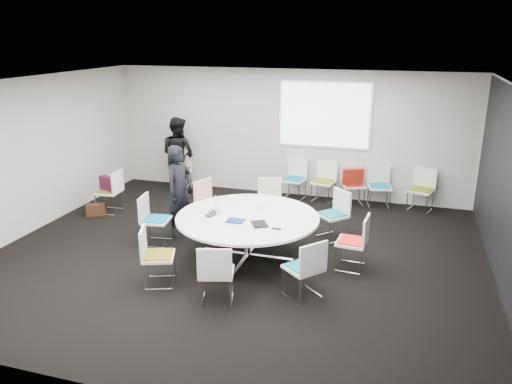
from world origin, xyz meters
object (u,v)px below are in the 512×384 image
(laptop, at_px, (215,214))
(conference_table, at_px, (248,227))
(chair_spare_left, at_px, (110,199))
(cup, at_px, (261,207))
(chair_back_d, at_px, (379,194))
(chair_ring_a, at_px, (352,252))
(chair_back_b, at_px, (323,189))
(chair_ring_e, at_px, (156,229))
(chair_back_e, at_px, (420,198))
(chair_ring_b, at_px, (332,224))
(chair_back_a, at_px, (294,187))
(chair_ring_g, at_px, (217,284))
(chair_person_back, at_px, (182,177))
(chair_ring_d, at_px, (210,212))
(person_main, at_px, (180,191))
(chair_ring_c, at_px, (269,211))
(brown_bag, at_px, (96,210))
(maroon_bag, at_px, (108,183))
(person_back, at_px, (178,154))
(chair_back_c, at_px, (353,192))
(chair_ring_h, at_px, (304,279))
(chair_ring_f, at_px, (158,267))

(laptop, bearing_deg, conference_table, -76.18)
(chair_spare_left, distance_m, laptop, 3.17)
(chair_spare_left, distance_m, cup, 3.61)
(chair_back_d, bearing_deg, chair_ring_a, 75.18)
(chair_back_b, relative_size, chair_spare_left, 1.00)
(chair_ring_e, height_order, chair_back_e, same)
(chair_ring_b, height_order, chair_back_a, same)
(chair_ring_g, distance_m, chair_person_back, 5.40)
(conference_table, relative_size, chair_ring_d, 2.61)
(person_main, distance_m, laptop, 1.18)
(chair_spare_left, bearing_deg, chair_back_e, -76.85)
(chair_person_back, bearing_deg, laptop, 100.86)
(chair_ring_a, height_order, chair_ring_c, same)
(chair_ring_a, relative_size, brown_bag, 2.44)
(chair_ring_g, relative_size, maroon_bag, 2.20)
(chair_spare_left, height_order, cup, chair_spare_left)
(person_back, bearing_deg, chair_ring_d, 146.10)
(chair_back_c, relative_size, cup, 9.78)
(chair_ring_h, xyz_separation_m, cup, (-1.03, 1.37, 0.50))
(chair_back_e, bearing_deg, chair_ring_b, 71.21)
(chair_ring_d, bearing_deg, chair_back_e, 141.23)
(chair_ring_a, distance_m, chair_back_c, 3.09)
(chair_back_e, height_order, cup, chair_back_e)
(chair_ring_c, bearing_deg, chair_back_c, -143.43)
(person_back, relative_size, maroon_bag, 4.32)
(chair_ring_a, xyz_separation_m, chair_back_e, (1.05, 3.10, 0.00))
(chair_back_c, relative_size, chair_back_e, 1.00)
(chair_ring_d, bearing_deg, chair_person_back, -119.79)
(person_main, xyz_separation_m, brown_bag, (-2.07, 0.38, -0.71))
(chair_spare_left, distance_m, maroon_bag, 0.34)
(laptop, bearing_deg, chair_ring_d, 29.39)
(chair_back_d, xyz_separation_m, chair_person_back, (-4.55, -0.00, 0.00))
(chair_back_c, xyz_separation_m, chair_back_e, (1.39, 0.03, 0.00))
(maroon_bag, bearing_deg, chair_ring_f, -46.00)
(chair_ring_c, xyz_separation_m, person_back, (-2.59, 1.50, 0.59))
(cup, bearing_deg, brown_bag, 170.45)
(chair_ring_d, bearing_deg, chair_ring_e, -5.05)
(chair_ring_a, relative_size, chair_ring_f, 1.00)
(chair_ring_e, height_order, person_main, person_main)
(chair_ring_d, distance_m, laptop, 1.46)
(chair_ring_b, distance_m, chair_ring_e, 3.12)
(chair_ring_d, xyz_separation_m, chair_ring_e, (-0.58, -1.09, 0.00))
(chair_ring_a, bearing_deg, chair_spare_left, 81.73)
(maroon_bag, relative_size, brown_bag, 1.11)
(chair_spare_left, distance_m, chair_person_back, 2.08)
(chair_ring_f, relative_size, chair_ring_g, 1.00)
(chair_ring_f, relative_size, chair_spare_left, 1.00)
(chair_back_e, height_order, chair_spare_left, same)
(chair_spare_left, relative_size, brown_bag, 2.44)
(chair_back_b, distance_m, maroon_bag, 4.53)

